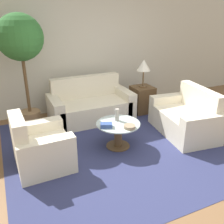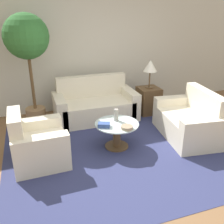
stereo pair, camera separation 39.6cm
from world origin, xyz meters
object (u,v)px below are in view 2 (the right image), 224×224
(vase, at_px, (116,115))
(table_lamp, at_px, (150,67))
(loveseat, at_px, (190,122))
(armchair, at_px, (36,145))
(potted_plant, at_px, (27,44))
(coffee_table, at_px, (117,132))
(bowl, at_px, (127,127))
(book_stack, at_px, (104,125))
(sofa_main, at_px, (95,105))

(vase, bearing_deg, table_lamp, 43.24)
(loveseat, xyz_separation_m, table_lamp, (-0.23, 1.27, 0.78))
(armchair, distance_m, potted_plant, 1.97)
(coffee_table, bearing_deg, bowl, -71.79)
(potted_plant, bearing_deg, armchair, -92.84)
(armchair, height_order, book_stack, armchair)
(vase, bearing_deg, sofa_main, 92.46)
(sofa_main, height_order, table_lamp, table_lamp)
(book_stack, bearing_deg, table_lamp, 62.64)
(coffee_table, distance_m, bowl, 0.32)
(coffee_table, height_order, book_stack, book_stack)
(sofa_main, bearing_deg, bowl, -86.15)
(potted_plant, bearing_deg, bowl, -51.45)
(potted_plant, bearing_deg, sofa_main, -4.62)
(vase, xyz_separation_m, book_stack, (-0.27, -0.17, -0.07))
(book_stack, bearing_deg, potted_plant, 145.23)
(loveseat, bearing_deg, sofa_main, -126.71)
(armchair, xyz_separation_m, potted_plant, (0.07, 1.45, 1.33))
(coffee_table, xyz_separation_m, book_stack, (-0.24, -0.06, 0.19))
(armchair, bearing_deg, coffee_table, -90.68)
(sofa_main, bearing_deg, vase, -87.54)
(potted_plant, bearing_deg, vase, -45.79)
(armchair, xyz_separation_m, vase, (1.35, 0.14, 0.26))
(loveseat, bearing_deg, armchair, -83.60)
(book_stack, bearing_deg, loveseat, 21.34)
(loveseat, height_order, book_stack, loveseat)
(sofa_main, xyz_separation_m, book_stack, (-0.22, -1.39, 0.19))
(table_lamp, bearing_deg, sofa_main, 174.51)
(loveseat, relative_size, potted_plant, 0.66)
(coffee_table, bearing_deg, sofa_main, 91.06)
(sofa_main, bearing_deg, coffee_table, -88.94)
(coffee_table, relative_size, book_stack, 3.36)
(coffee_table, xyz_separation_m, table_lamp, (1.19, 1.21, 0.78))
(sofa_main, height_order, armchair, sofa_main)
(bowl, bearing_deg, book_stack, 150.67)
(potted_plant, bearing_deg, book_stack, -55.95)
(coffee_table, distance_m, potted_plant, 2.31)
(table_lamp, distance_m, vase, 1.68)
(table_lamp, relative_size, bowl, 3.22)
(potted_plant, distance_m, book_stack, 2.12)
(coffee_table, relative_size, potted_plant, 0.34)
(sofa_main, bearing_deg, table_lamp, -5.49)
(sofa_main, xyz_separation_m, loveseat, (1.44, -1.38, -0.00))
(sofa_main, height_order, loveseat, sofa_main)
(sofa_main, xyz_separation_m, coffee_table, (0.02, -1.32, 0.00))
(loveseat, relative_size, book_stack, 6.47)
(armchair, relative_size, loveseat, 0.62)
(armchair, xyz_separation_m, bowl, (1.40, -0.22, 0.18))
(table_lamp, bearing_deg, coffee_table, -134.69)
(sofa_main, distance_m, potted_plant, 1.81)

